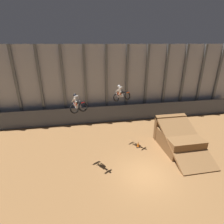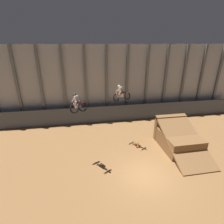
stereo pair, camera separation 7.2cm
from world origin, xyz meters
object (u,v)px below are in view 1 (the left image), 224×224
at_px(dirt_ramp, 177,138).
at_px(rider_bike_left_air, 78,105).
at_px(rider_bike_right_air, 121,94).
at_px(traffic_cone_near_ramp, 138,144).

relative_size(dirt_ramp, rider_bike_left_air, 3.22).
bearing_deg(rider_bike_left_air, rider_bike_right_air, 3.01).
height_order(dirt_ramp, traffic_cone_near_ramp, dirt_ramp).
height_order(rider_bike_left_air, rider_bike_right_air, rider_bike_left_air).
distance_m(rider_bike_right_air, traffic_cone_near_ramp, 5.12).
distance_m(rider_bike_left_air, traffic_cone_near_ramp, 7.38).
distance_m(dirt_ramp, rider_bike_left_air, 10.03).
xyz_separation_m(rider_bike_left_air, rider_bike_right_air, (3.82, 2.47, -0.09)).
bearing_deg(rider_bike_left_air, dirt_ramp, -23.89).
bearing_deg(rider_bike_left_air, traffic_cone_near_ramp, -14.61).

